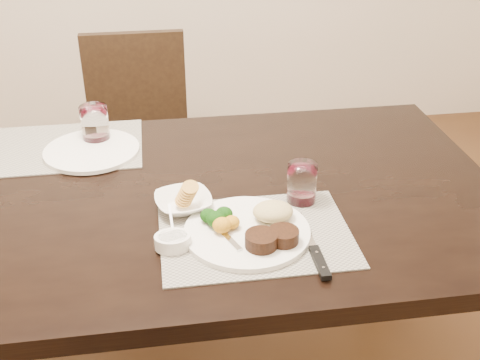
{
  "coord_description": "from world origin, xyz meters",
  "views": [
    {
      "loc": [
        0.08,
        -1.39,
        1.59
      ],
      "look_at": [
        0.28,
        -0.07,
        0.82
      ],
      "focal_mm": 45.0,
      "sensor_mm": 36.0,
      "label": 1
    }
  ],
  "objects": [
    {
      "name": "placemat_far",
      "position": [
        -0.21,
        0.33,
        0.75
      ],
      "size": [
        0.46,
        0.34,
        0.0
      ],
      "primitive_type": "cube",
      "color": "gray",
      "rests_on": "dining_table"
    },
    {
      "name": "wine_glass_near",
      "position": [
        0.44,
        -0.08,
        0.8
      ],
      "size": [
        0.08,
        0.08,
        0.11
      ],
      "rotation": [
        0.0,
        0.0,
        0.23
      ],
      "color": "white",
      "rests_on": "placemat_near"
    },
    {
      "name": "far_plate",
      "position": [
        -0.13,
        0.28,
        0.76
      ],
      "size": [
        0.29,
        0.29,
        0.01
      ],
      "primitive_type": "cylinder",
      "color": "white",
      "rests_on": "placemat_far"
    },
    {
      "name": "wine_glass_far",
      "position": [
        -0.11,
        0.35,
        0.81
      ],
      "size": [
        0.09,
        0.09,
        0.12
      ],
      "rotation": [
        0.0,
        0.0,
        0.38
      ],
      "color": "white",
      "rests_on": "placemat_far"
    },
    {
      "name": "cracker_bowl",
      "position": [
        0.13,
        -0.08,
        0.77
      ],
      "size": [
        0.17,
        0.17,
        0.06
      ],
      "rotation": [
        0.0,
        0.0,
        0.18
      ],
      "color": "white",
      "rests_on": "placemat_near"
    },
    {
      "name": "chair_far",
      "position": [
        0.0,
        0.93,
        0.5
      ],
      "size": [
        0.42,
        0.42,
        0.9
      ],
      "color": "black",
      "rests_on": "ground"
    },
    {
      "name": "dinner_plate",
      "position": [
        0.29,
        -0.22,
        0.77
      ],
      "size": [
        0.31,
        0.31,
        0.05
      ],
      "rotation": [
        0.0,
        0.0,
        -0.12
      ],
      "color": "white",
      "rests_on": "placemat_near"
    },
    {
      "name": "dining_table",
      "position": [
        0.0,
        0.0,
        0.67
      ],
      "size": [
        2.0,
        1.0,
        0.75
      ],
      "color": "black",
      "rests_on": "ground"
    },
    {
      "name": "sauce_ramekin",
      "position": [
        0.09,
        -0.24,
        0.77
      ],
      "size": [
        0.09,
        0.13,
        0.07
      ],
      "rotation": [
        0.0,
        0.0,
        0.08
      ],
      "color": "white",
      "rests_on": "placemat_near"
    },
    {
      "name": "napkin_fork",
      "position": [
        0.22,
        -0.22,
        0.76
      ],
      "size": [
        0.16,
        0.2,
        0.02
      ],
      "rotation": [
        0.0,
        0.0,
        0.38
      ],
      "color": "silver",
      "rests_on": "placemat_near"
    },
    {
      "name": "steak_knife",
      "position": [
        0.41,
        -0.33,
        0.76
      ],
      "size": [
        0.02,
        0.27,
        0.01
      ],
      "rotation": [
        0.0,
        0.0,
        0.0
      ],
      "color": "silver",
      "rests_on": "placemat_near"
    },
    {
      "name": "placemat_near",
      "position": [
        0.29,
        -0.22,
        0.75
      ],
      "size": [
        0.46,
        0.34,
        0.0
      ],
      "primitive_type": "cube",
      "color": "gray",
      "rests_on": "dining_table"
    }
  ]
}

